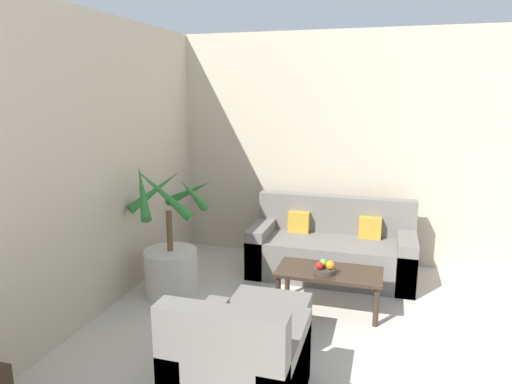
# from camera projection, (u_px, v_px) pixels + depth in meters

# --- Properties ---
(wall_back) EXTENTS (8.80, 0.06, 2.70)m
(wall_back) POSITION_uv_depth(u_px,v_px,m) (496.00, 154.00, 4.92)
(wall_back) COLOR beige
(wall_back) RESTS_ON ground_plane
(potted_palm) EXTENTS (0.85, 0.84, 1.35)m
(potted_palm) POSITION_uv_depth(u_px,v_px,m) (171.00, 256.00, 4.58)
(potted_palm) COLOR beige
(potted_palm) RESTS_ON ground_plane
(sofa_loveseat) EXTENTS (1.78, 0.76, 0.85)m
(sofa_loveseat) POSITION_uv_depth(u_px,v_px,m) (332.00, 250.00, 5.07)
(sofa_loveseat) COLOR slate
(sofa_loveseat) RESTS_ON ground_plane
(coffee_table) EXTENTS (0.97, 0.48, 0.39)m
(coffee_table) POSITION_uv_depth(u_px,v_px,m) (329.00, 276.00, 4.24)
(coffee_table) COLOR #38281E
(coffee_table) RESTS_ON ground_plane
(fruit_bowl) EXTENTS (0.20, 0.20, 0.05)m
(fruit_bowl) POSITION_uv_depth(u_px,v_px,m) (325.00, 270.00, 4.17)
(fruit_bowl) COLOR #42382D
(fruit_bowl) RESTS_ON coffee_table
(apple_red) EXTENTS (0.07, 0.07, 0.07)m
(apple_red) POSITION_uv_depth(u_px,v_px,m) (319.00, 266.00, 4.14)
(apple_red) COLOR red
(apple_red) RESTS_ON fruit_bowl
(apple_green) EXTENTS (0.07, 0.07, 0.07)m
(apple_green) POSITION_uv_depth(u_px,v_px,m) (323.00, 263.00, 4.20)
(apple_green) COLOR olive
(apple_green) RESTS_ON fruit_bowl
(orange_fruit) EXTENTS (0.08, 0.08, 0.08)m
(orange_fruit) POSITION_uv_depth(u_px,v_px,m) (330.00, 265.00, 4.13)
(orange_fruit) COLOR orange
(orange_fruit) RESTS_ON fruit_bowl
(armchair) EXTENTS (0.77, 0.86, 0.85)m
(armchair) POSITION_uv_depth(u_px,v_px,m) (239.00, 370.00, 2.91)
(armchair) COLOR slate
(armchair) RESTS_ON ground_plane
(ottoman) EXTENTS (0.63, 0.46, 0.36)m
(ottoman) POSITION_uv_depth(u_px,v_px,m) (269.00, 320.00, 3.75)
(ottoman) COLOR slate
(ottoman) RESTS_ON ground_plane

